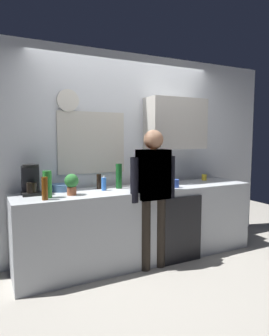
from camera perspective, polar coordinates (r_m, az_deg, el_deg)
The scene contains 19 objects.
ground_plane at distance 3.70m, azimuth 3.46°, elevation -18.36°, with size 8.00×8.00×0.00m, color #9E998E.
kitchen_counter at distance 3.79m, azimuth 1.17°, elevation -10.51°, with size 3.01×0.64×0.90m, color #B2B7BC.
dishwasher_panel at distance 3.73m, azimuth 8.99°, elevation -11.58°, with size 0.56×0.02×0.81m, color black.
back_wall_assembly at distance 4.03m, azimuth -0.55°, elevation 3.58°, with size 4.61×0.42×2.60m.
coffee_maker at distance 3.43m, azimuth -19.07°, elevation -2.37°, with size 0.20×0.20×0.33m.
bottle_red_vinegar at distance 3.83m, azimuth 2.29°, elevation -1.76°, with size 0.06×0.06×0.22m, color maroon.
bottle_clear_soda at distance 3.20m, azimuth -16.20°, elevation -2.99°, with size 0.09×0.09×0.28m, color #2D8C33.
bottle_dark_sauce at distance 3.63m, azimuth -6.77°, elevation -2.55°, with size 0.06×0.06×0.18m, color black.
bottle_green_wine at distance 3.64m, azimuth -2.98°, elevation -1.54°, with size 0.07×0.07×0.30m, color #195923.
bottle_olive_oil at distance 3.93m, azimuth 2.37°, elevation -1.35°, with size 0.06×0.06×0.25m, color olive.
bottle_amber_beer at distance 3.10m, azimuth -16.67°, elevation -3.74°, with size 0.06×0.06×0.23m, color brown.
cup_terracotta_mug at distance 3.70m, azimuth 3.98°, elevation -3.06°, with size 0.08×0.08×0.09m, color #B26647.
cup_yellow_cup at distance 4.43m, azimuth 13.08°, elevation -1.74°, with size 0.07×0.07×0.09m, color yellow.
cup_blue_mug at distance 3.74m, azimuth 7.80°, elevation -2.93°, with size 0.08×0.08×0.10m, color #3351B2.
mixing_bowl at distance 3.57m, azimuth -13.77°, elevation -3.62°, with size 0.22×0.22×0.08m, color #4C72A5.
potted_plant at distance 3.29m, azimuth -11.85°, elevation -2.79°, with size 0.15×0.15×0.23m.
dish_soap at distance 3.52m, azimuth -5.85°, elevation -2.99°, with size 0.06×0.06×0.18m.
person_at_sink at distance 3.42m, azimuth 3.56°, elevation -3.72°, with size 0.57×0.22×1.60m.
person_guest at distance 3.42m, azimuth 3.56°, elevation -3.72°, with size 0.57×0.22×1.60m.
Camera 1 is at (-1.71, -2.91, 1.52)m, focal length 32.13 mm.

